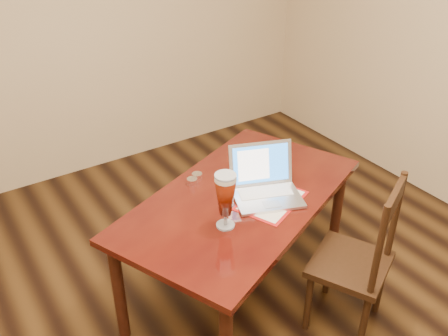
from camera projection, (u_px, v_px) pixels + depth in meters
room_shell at (256, 40)px, 1.63m from camera, size 4.51×5.01×2.71m
dining_table at (241, 207)px, 2.79m from camera, size 1.67×1.34×0.99m
dining_chair at (357, 262)px, 2.65m from camera, size 0.54×0.53×0.96m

